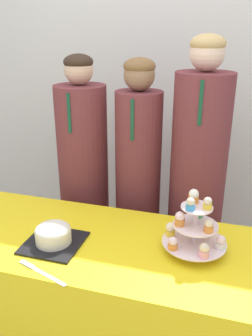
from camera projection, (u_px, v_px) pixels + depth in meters
wall_back at (167, 74)px, 2.58m from camera, size 9.00×0.06×2.70m
table at (109, 307)px, 1.75m from camera, size 1.64×0.65×0.75m
round_cake at (53, 235)px, 1.58m from camera, size 0.25×0.25×0.10m
cake_knife at (35, 269)px, 1.43m from camera, size 0.25×0.10×0.01m
cupcake_stand at (195, 227)px, 1.51m from camera, size 0.28×0.28×0.28m
student_0 at (84, 187)px, 2.25m from camera, size 0.31×0.31×1.53m
student_1 at (138, 193)px, 2.15m from camera, size 0.27×0.27×1.52m
student_2 at (196, 193)px, 2.04m from camera, size 0.31×0.32×1.64m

